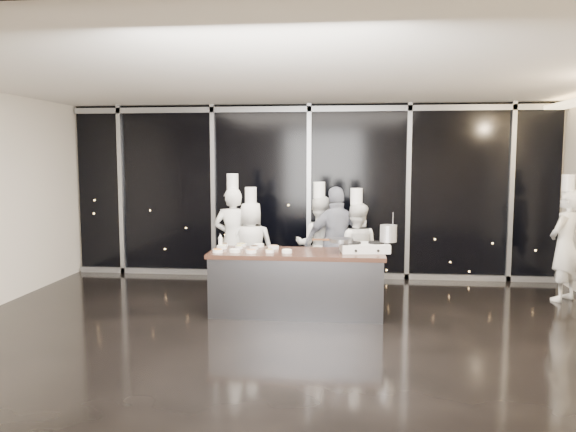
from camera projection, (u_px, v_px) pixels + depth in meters
name	position (u px, v px, depth m)	size (l,w,h in m)	color
ground	(290.00, 333.00, 7.14)	(9.00, 9.00, 0.00)	black
room_shell	(305.00, 156.00, 6.89)	(9.02, 7.02, 3.21)	beige
window_wall	(309.00, 191.00, 10.37)	(8.90, 0.11, 3.20)	black
demo_counter	(297.00, 282.00, 7.98)	(2.46, 0.86, 0.90)	#3A3A3F
stove	(365.00, 247.00, 7.90)	(0.72, 0.49, 0.14)	silver
frying_pan	(341.00, 240.00, 7.87)	(0.60, 0.37, 0.06)	slate
stock_pot	(388.00, 233.00, 7.91)	(0.24, 0.24, 0.24)	#B7B7BA
prep_bowls	(248.00, 248.00, 8.08)	(1.13, 0.71, 0.05)	white
squeeze_bottle	(220.00, 241.00, 8.22)	(0.06, 0.06, 0.22)	white
chef_far_left	(233.00, 239.00, 9.27)	(0.65, 0.44, 1.96)	silver
chef_left	(251.00, 246.00, 9.22)	(0.81, 0.60, 1.74)	silver
chef_center	(319.00, 245.00, 9.12)	(0.79, 0.62, 1.83)	silver
guest	(337.00, 243.00, 8.85)	(1.12, 0.70, 1.77)	#121C34
chef_right	(356.00, 250.00, 8.82)	(0.78, 0.64, 1.75)	silver
chef_side	(565.00, 244.00, 8.69)	(0.75, 0.74, 1.97)	silver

